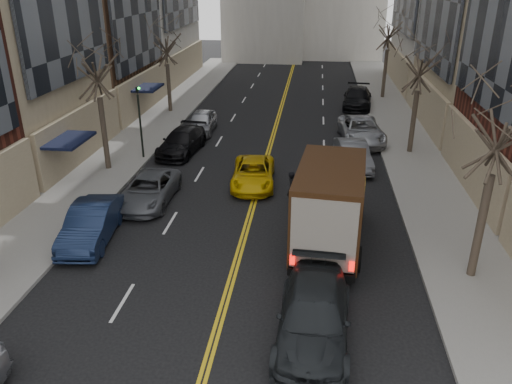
{
  "coord_description": "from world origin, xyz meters",
  "views": [
    {
      "loc": [
        2.73,
        -5.51,
        10.4
      ],
      "look_at": [
        0.54,
        12.95,
        2.2
      ],
      "focal_mm": 35.0,
      "sensor_mm": 36.0,
      "label": 1
    }
  ],
  "objects_px": {
    "pedestrian": "(292,188)",
    "observer_sedan": "(314,316)",
    "ups_truck": "(330,204)",
    "taxi": "(253,173)"
  },
  "relations": [
    {
      "from": "ups_truck",
      "to": "pedestrian",
      "type": "relative_size",
      "value": 3.97
    },
    {
      "from": "observer_sedan",
      "to": "ups_truck",
      "type": "bearing_deg",
      "value": 87.43
    },
    {
      "from": "ups_truck",
      "to": "pedestrian",
      "type": "bearing_deg",
      "value": 120.2
    },
    {
      "from": "taxi",
      "to": "pedestrian",
      "type": "height_order",
      "value": "pedestrian"
    },
    {
      "from": "ups_truck",
      "to": "pedestrian",
      "type": "xyz_separation_m",
      "value": [
        -1.71,
        3.7,
        -0.97
      ]
    },
    {
      "from": "ups_truck",
      "to": "taxi",
      "type": "xyz_separation_m",
      "value": [
        -3.86,
        5.97,
        -1.18
      ]
    },
    {
      "from": "taxi",
      "to": "pedestrian",
      "type": "xyz_separation_m",
      "value": [
        2.16,
        -2.27,
        0.21
      ]
    },
    {
      "from": "ups_truck",
      "to": "observer_sedan",
      "type": "xyz_separation_m",
      "value": [
        -0.54,
        -5.88,
        -1.05
      ]
    },
    {
      "from": "ups_truck",
      "to": "observer_sedan",
      "type": "distance_m",
      "value": 6.0
    },
    {
      "from": "pedestrian",
      "to": "observer_sedan",
      "type": "bearing_deg",
      "value": 171.46
    }
  ]
}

